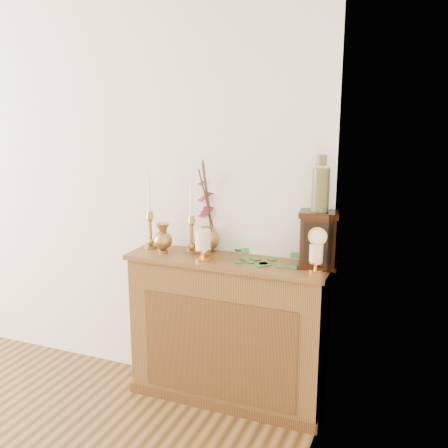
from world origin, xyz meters
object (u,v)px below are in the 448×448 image
at_px(bud_vase, 163,238).
at_px(ceramic_vase, 321,186).
at_px(candlestick_center, 192,228).
at_px(ginger_jar, 207,209).
at_px(mantel_clock, 318,240).
at_px(candlestick_left, 150,223).

relative_size(bud_vase, ceramic_vase, 0.60).
xyz_separation_m(bud_vase, ceramic_vase, (0.95, 0.07, 0.37)).
distance_m(candlestick_center, ginger_jar, 0.16).
distance_m(candlestick_center, mantel_clock, 0.78).
xyz_separation_m(candlestick_left, ginger_jar, (0.35, 0.11, 0.10)).
relative_size(candlestick_left, ceramic_vase, 1.59).
distance_m(candlestick_left, ceramic_vase, 1.12).
height_order(candlestick_left, bud_vase, candlestick_left).
xyz_separation_m(candlestick_left, ceramic_vase, (1.07, 0.00, 0.30)).
relative_size(candlestick_left, mantel_clock, 1.53).
xyz_separation_m(bud_vase, mantel_clock, (0.95, 0.07, 0.07)).
bearing_deg(bud_vase, ceramic_vase, 4.25).
xyz_separation_m(bud_vase, ginger_jar, (0.22, 0.18, 0.17)).
height_order(candlestick_center, ceramic_vase, ceramic_vase).
height_order(bud_vase, mantel_clock, mantel_clock).
relative_size(candlestick_left, candlestick_center, 1.03).
xyz_separation_m(candlestick_center, ginger_jar, (0.06, 0.11, 0.10)).
bearing_deg(candlestick_center, candlestick_left, 179.81).
height_order(candlestick_left, ginger_jar, ginger_jar).
relative_size(ginger_jar, mantel_clock, 1.79).
distance_m(mantel_clock, ceramic_vase, 0.30).
xyz_separation_m(candlestick_left, bud_vase, (0.13, -0.07, -0.07)).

